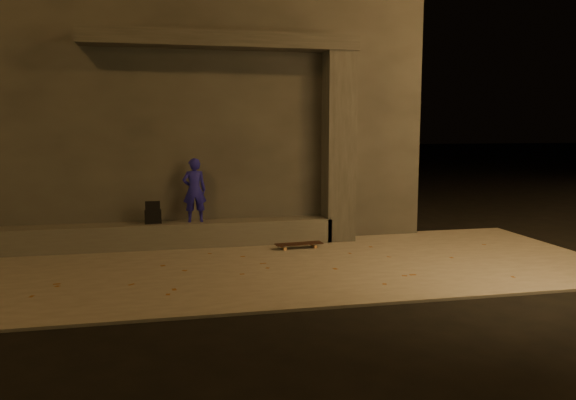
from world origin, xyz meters
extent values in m
plane|color=black|center=(0.00, 0.00, 0.00)|extent=(120.00, 120.00, 0.00)
cube|color=#69625C|center=(0.00, 2.00, 0.02)|extent=(11.00, 4.40, 0.04)
cube|color=#353230|center=(-1.00, 6.50, 2.60)|extent=(9.00, 5.00, 5.20)
cube|color=#504E49|center=(-1.50, 3.75, 0.27)|extent=(6.00, 0.55, 0.45)
cube|color=#353230|center=(1.70, 3.75, 1.84)|extent=(0.55, 0.55, 3.60)
cube|color=#353230|center=(-0.50, 3.80, 3.78)|extent=(5.00, 0.70, 0.28)
imported|color=#19168F|center=(-1.06, 3.75, 1.08)|extent=(0.44, 0.30, 1.18)
cube|color=black|center=(-1.82, 3.75, 0.61)|extent=(0.30, 0.20, 0.24)
cube|color=black|center=(-1.82, 3.75, 0.82)|extent=(0.26, 0.04, 0.17)
cube|color=black|center=(0.76, 3.10, 0.13)|extent=(0.89, 0.31, 0.02)
cylinder|color=tan|center=(1.04, 3.21, 0.07)|extent=(0.06, 0.04, 0.06)
cylinder|color=tan|center=(1.06, 3.04, 0.07)|extent=(0.06, 0.04, 0.06)
cylinder|color=tan|center=(0.47, 3.16, 0.07)|extent=(0.06, 0.04, 0.06)
cylinder|color=tan|center=(0.48, 2.99, 0.07)|extent=(0.06, 0.04, 0.06)
cube|color=#99999E|center=(1.05, 3.13, 0.11)|extent=(0.07, 0.18, 0.02)
cube|color=#99999E|center=(0.47, 3.07, 0.11)|extent=(0.07, 0.18, 0.02)
camera|label=1|loc=(-1.57, -6.63, 2.25)|focal=35.00mm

